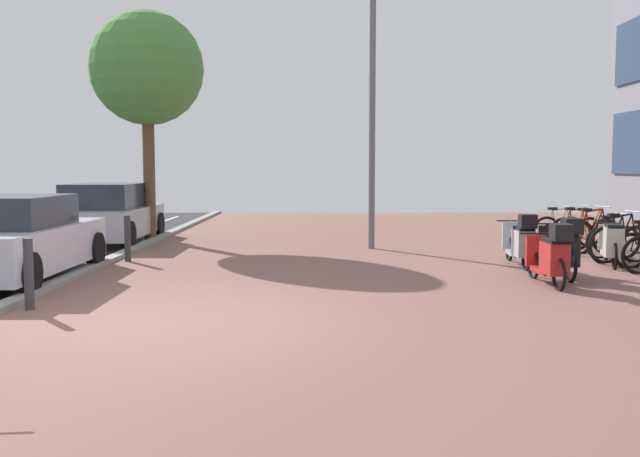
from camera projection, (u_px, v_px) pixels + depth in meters
name	position (u px, v px, depth m)	size (l,w,h in m)	color
ground	(300.00, 325.00, 8.27)	(21.00, 40.00, 0.13)	#252026
bicycle_rack_05	(621.00, 244.00, 13.48)	(1.38, 0.47, 1.02)	black
bicycle_rack_06	(613.00, 241.00, 14.19)	(1.24, 0.47, 0.92)	black
bicycle_rack_07	(593.00, 236.00, 14.89)	(1.39, 0.53, 1.03)	black
bicycle_rack_08	(590.00, 234.00, 15.60)	(1.37, 0.48, 1.00)	black
bicycle_rack_09	(576.00, 231.00, 16.31)	(1.34, 0.48, 0.97)	black
bicycle_rack_10	(558.00, 229.00, 17.01)	(1.25, 0.48, 0.92)	black
scooter_near	(520.00, 242.00, 12.87)	(0.52, 1.89, 1.02)	black
scooter_mid	(561.00, 249.00, 11.59)	(0.52, 1.75, 1.04)	black
scooter_far	(611.00, 243.00, 13.00)	(0.74, 1.74, 0.81)	black
scooter_extra	(550.00, 257.00, 10.77)	(0.52, 1.68, 1.01)	black
parked_car_near	(12.00, 240.00, 11.44)	(1.91, 4.05, 1.35)	silver
parked_car_far	(108.00, 214.00, 17.11)	(1.93, 3.97, 1.42)	#A6A4A9
lamp_post	(372.00, 97.00, 15.54)	(0.20, 0.52, 6.02)	slate
street_tree	(147.00, 70.00, 17.41)	(2.78, 2.78, 5.62)	brown
bollard_near	(28.00, 274.00, 9.00)	(0.12, 0.12, 0.92)	#38383D
bollard_far	(127.00, 238.00, 13.61)	(0.12, 0.12, 0.89)	#38383D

